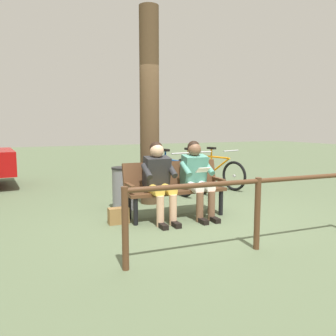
% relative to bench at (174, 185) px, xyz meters
% --- Properties ---
extents(ground_plane, '(40.00, 40.00, 0.00)m').
position_rel_bench_xyz_m(ground_plane, '(-0.23, 0.22, -0.51)').
color(ground_plane, '#566647').
extents(bench, '(1.61, 0.52, 0.87)m').
position_rel_bench_xyz_m(bench, '(0.00, 0.00, 0.00)').
color(bench, '#51331E').
rests_on(bench, ground).
extents(person_reading, '(0.50, 0.77, 1.20)m').
position_rel_bench_xyz_m(person_reading, '(-0.32, 0.17, 0.16)').
color(person_reading, '#4C8C7A').
rests_on(person_reading, ground).
extents(person_companion, '(0.50, 0.77, 1.20)m').
position_rel_bench_xyz_m(person_companion, '(0.32, 0.16, 0.16)').
color(person_companion, '#262628').
rests_on(person_companion, ground).
extents(handbag, '(0.30, 0.15, 0.24)m').
position_rel_bench_xyz_m(handbag, '(0.93, 0.06, -0.39)').
color(handbag, olive).
rests_on(handbag, ground).
extents(tree_trunk, '(0.35, 0.35, 3.52)m').
position_rel_bench_xyz_m(tree_trunk, '(-0.00, -1.03, 1.26)').
color(tree_trunk, '#4C3823').
rests_on(tree_trunk, ground).
extents(litter_bin, '(0.39, 0.39, 0.74)m').
position_rel_bench_xyz_m(litter_bin, '(0.61, -0.75, -0.14)').
color(litter_bin, slate).
rests_on(litter_bin, ground).
extents(bicycle_silver, '(0.58, 1.64, 0.94)m').
position_rel_bench_xyz_m(bicycle_silver, '(-2.01, -1.86, -0.15)').
color(bicycle_silver, black).
rests_on(bicycle_silver, ground).
extents(bicycle_red, '(0.48, 1.68, 0.94)m').
position_rel_bench_xyz_m(bicycle_red, '(-1.34, -1.85, -0.15)').
color(bicycle_red, black).
rests_on(bicycle_red, ground).
extents(bicycle_green, '(0.48, 1.67, 0.94)m').
position_rel_bench_xyz_m(bicycle_green, '(-0.75, -1.74, -0.15)').
color(bicycle_green, black).
rests_on(bicycle_green, ground).
extents(railing_fence, '(3.22, 0.23, 0.85)m').
position_rel_bench_xyz_m(railing_fence, '(-0.24, 1.74, 0.09)').
color(railing_fence, '#51331E').
rests_on(railing_fence, ground).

